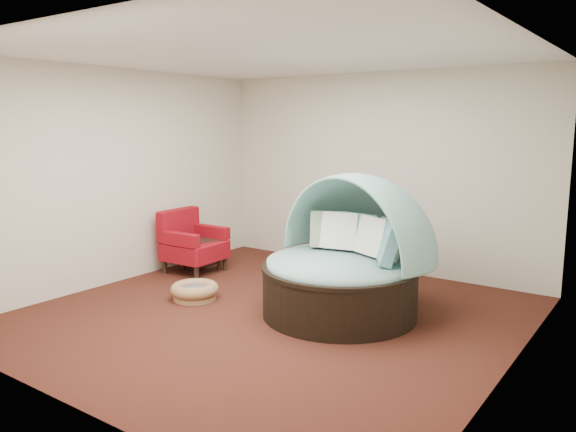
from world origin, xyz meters
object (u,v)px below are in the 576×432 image
Objects in this scene: pet_basket at (195,291)px; red_armchair at (191,243)px; side_table at (201,250)px; canopy_daybed at (347,250)px.

pet_basket is 1.36m from red_armchair.
red_armchair is 1.53× the size of side_table.
pet_basket is 0.80× the size of red_armchair.
canopy_daybed reaches higher than side_table.
side_table is at bearing 63.22° from red_armchair.
side_table is (-0.90, 1.04, 0.19)m from pet_basket.
pet_basket is 1.39m from side_table.
red_armchair is at bearing -171.60° from canopy_daybed.
pet_basket is 1.21× the size of side_table.
canopy_daybed reaches higher than pet_basket.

